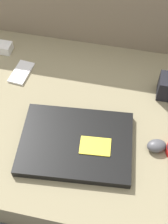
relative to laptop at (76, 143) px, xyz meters
name	(u,v)px	position (x,y,z in m)	size (l,w,h in m)	color
ground_plane	(84,136)	(0.00, 0.11, -0.14)	(8.00, 8.00, 0.00)	#38383D
couch_seat	(84,127)	(0.00, 0.11, -0.08)	(1.17, 0.69, 0.13)	#847A5B
couch_backrest	(109,5)	(0.00, 0.56, 0.10)	(1.17, 0.20, 0.47)	#7F705B
laptop	(76,143)	(0.00, 0.00, 0.00)	(0.35, 0.27, 0.03)	black
computer_mouse	(157,146)	(0.23, 0.04, 0.00)	(0.07, 0.06, 0.03)	#4C4C51
phone_black	(21,72)	(-0.26, 0.25, -0.01)	(0.07, 0.11, 0.01)	silver
charger_brick	(5,48)	(-0.36, 0.35, 0.00)	(0.05, 0.05, 0.03)	silver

